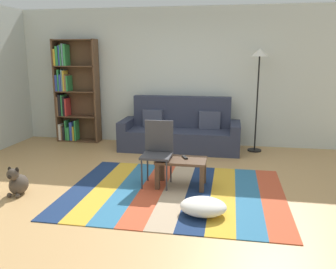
% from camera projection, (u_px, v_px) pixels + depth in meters
% --- Properties ---
extents(ground_plane, '(14.00, 14.00, 0.00)m').
position_uv_depth(ground_plane, '(157.00, 186.00, 4.93)').
color(ground_plane, tan).
extents(back_wall, '(6.80, 0.10, 2.70)m').
position_uv_depth(back_wall, '(183.00, 77.00, 7.08)').
color(back_wall, silver).
rests_on(back_wall, ground_plane).
extents(rug, '(2.86, 2.23, 0.01)m').
position_uv_depth(rug, '(175.00, 192.00, 4.70)').
color(rug, navy).
rests_on(rug, ground_plane).
extents(couch, '(2.26, 0.80, 1.00)m').
position_uv_depth(couch, '(180.00, 132.00, 6.79)').
color(couch, '#2D3347').
rests_on(couch, ground_plane).
extents(bookshelf, '(0.90, 0.28, 2.10)m').
position_uv_depth(bookshelf, '(72.00, 94.00, 7.32)').
color(bookshelf, brown).
rests_on(bookshelf, ground_plane).
extents(coffee_table, '(0.68, 0.43, 0.39)m').
position_uv_depth(coffee_table, '(181.00, 165.00, 4.84)').
color(coffee_table, '#513826').
rests_on(coffee_table, rug).
extents(pouf, '(0.53, 0.43, 0.19)m').
position_uv_depth(pouf, '(203.00, 207.00, 4.02)').
color(pouf, white).
rests_on(pouf, rug).
extents(dog, '(0.22, 0.35, 0.40)m').
position_uv_depth(dog, '(18.00, 183.00, 4.60)').
color(dog, '#473D33').
rests_on(dog, ground_plane).
extents(standing_lamp, '(0.32, 0.32, 1.90)m').
position_uv_depth(standing_lamp, '(259.00, 66.00, 6.38)').
color(standing_lamp, black).
rests_on(standing_lamp, ground_plane).
extents(tv_remote, '(0.11, 0.15, 0.02)m').
position_uv_depth(tv_remote, '(185.00, 157.00, 4.88)').
color(tv_remote, black).
rests_on(tv_remote, coffee_table).
extents(folding_chair, '(0.40, 0.40, 0.90)m').
position_uv_depth(folding_chair, '(158.00, 148.00, 4.89)').
color(folding_chair, '#38383D').
rests_on(folding_chair, ground_plane).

